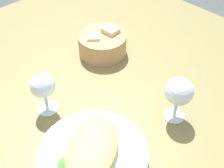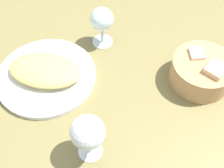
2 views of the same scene
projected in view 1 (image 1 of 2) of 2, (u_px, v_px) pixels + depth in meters
ground_plane at (94, 108)px, 84.22cm from camera, size 140.00×140.00×2.00cm
plate at (93, 154)px, 71.05cm from camera, size 26.99×26.99×1.40cm
omelette at (92, 148)px, 69.33cm from camera, size 23.01×20.77×3.64cm
lettuce_garnish at (67, 163)px, 67.78cm from camera, size 4.66×4.66×1.15cm
bread_basket at (103, 43)px, 99.36cm from camera, size 16.23×16.23×8.56cm
wine_glass_near at (179, 93)px, 74.53cm from camera, size 7.47×7.47×13.28cm
wine_glass_far at (43, 87)px, 77.06cm from camera, size 6.74×6.74×12.36cm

